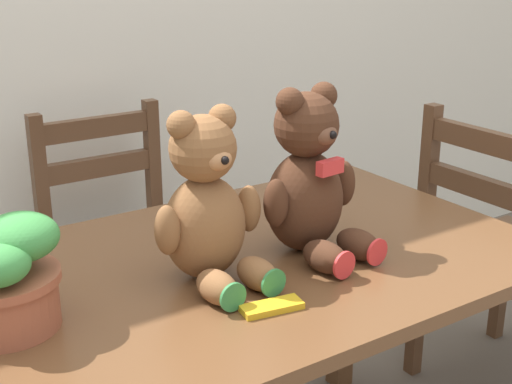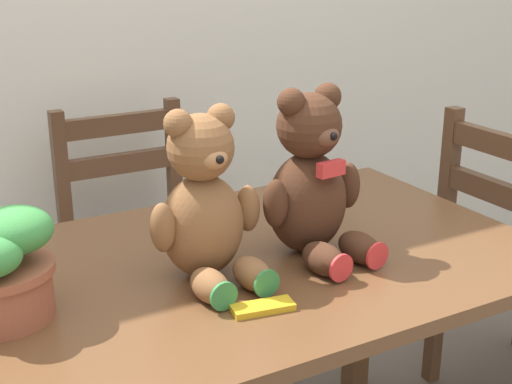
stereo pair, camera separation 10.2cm
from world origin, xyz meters
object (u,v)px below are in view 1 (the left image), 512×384
(wooden_chair_side, at_px, (509,256))
(teddy_bear_right, at_px, (309,182))
(potted_plant, at_px, (1,271))
(wooden_chair_behind, at_px, (122,253))
(chocolate_bar, at_px, (272,307))
(teddy_bear_left, at_px, (208,208))

(wooden_chair_side, distance_m, teddy_bear_right, 0.92)
(potted_plant, bearing_deg, wooden_chair_side, 2.28)
(teddy_bear_right, bearing_deg, potted_plant, -8.96)
(wooden_chair_behind, relative_size, wooden_chair_side, 0.98)
(wooden_chair_behind, relative_size, chocolate_bar, 7.70)
(wooden_chair_side, height_order, potted_plant, potted_plant)
(teddy_bear_right, height_order, potted_plant, teddy_bear_right)
(wooden_chair_behind, xyz_separation_m, chocolate_bar, (-0.10, -0.93, 0.26))
(wooden_chair_side, xyz_separation_m, teddy_bear_left, (-1.07, -0.09, 0.40))
(teddy_bear_right, bearing_deg, teddy_bear_left, -6.47)
(wooden_chair_behind, relative_size, teddy_bear_left, 2.56)
(potted_plant, relative_size, chocolate_bar, 1.79)
(teddy_bear_right, xyz_separation_m, potted_plant, (-0.62, 0.03, -0.05))
(wooden_chair_behind, xyz_separation_m, teddy_bear_right, (0.11, -0.75, 0.41))
(teddy_bear_left, relative_size, chocolate_bar, 3.00)
(teddy_bear_right, distance_m, chocolate_bar, 0.31)
(teddy_bear_left, height_order, potted_plant, teddy_bear_left)
(potted_plant, bearing_deg, teddy_bear_left, -4.23)
(wooden_chair_behind, xyz_separation_m, teddy_bear_left, (-0.13, -0.75, 0.40))
(wooden_chair_behind, bearing_deg, teddy_bear_left, 80.36)
(wooden_chair_behind, height_order, teddy_bear_right, teddy_bear_right)
(teddy_bear_right, bearing_deg, wooden_chair_behind, -87.69)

